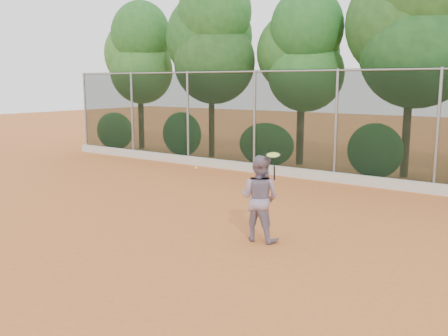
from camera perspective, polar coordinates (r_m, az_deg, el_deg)
The scene contains 7 objects.
ground at distance 10.35m, azimuth -3.26°, elevation -7.60°, with size 80.00×80.00×0.00m, color #C6692E.
concrete_curb at distance 16.05m, azimuth 12.21°, elevation -1.00°, with size 24.00×0.20×0.30m, color beige.
tennis_player at distance 9.80m, azimuth 4.08°, elevation -3.46°, with size 0.83×0.64×1.70m, color gray.
chainlink_fence at distance 15.99m, azimuth 12.69°, elevation 5.13°, with size 24.09×0.09×3.50m.
foliage_backdrop at distance 18.03m, azimuth 13.90°, elevation 13.68°, with size 23.70×3.63×7.55m.
tennis_racket at distance 9.46m, azimuth 5.65°, elevation 1.24°, with size 0.38×0.38×0.55m.
tennis_ball_in_flight at distance 10.65m, azimuth -3.25°, elevation -0.00°, with size 0.06×0.06×0.06m.
Camera 1 is at (6.22, -7.67, 3.09)m, focal length 40.00 mm.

